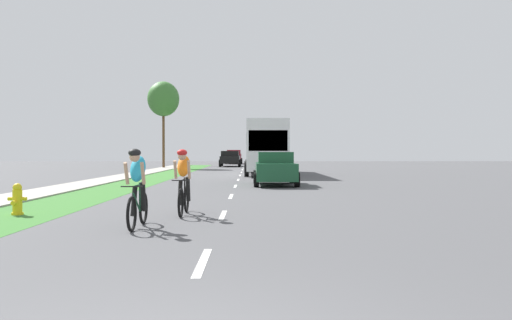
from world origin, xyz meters
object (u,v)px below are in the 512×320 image
Objects in this scene: sedan_dark_green at (275,168)px; pickup_black at (230,159)px; cyclist_trailing at (183,181)px; bus_white at (265,145)px; fire_hydrant_yellow at (17,200)px; cyclist_lead at (137,187)px; suv_maroon at (234,156)px; street_tree_far at (163,99)px.

pickup_black is at bearing 96.25° from sedan_dark_green.
pickup_black reaches higher than cyclist_trailing.
bus_white is 2.27× the size of pickup_black.
pickup_black reaches higher than fire_hydrant_yellow.
suv_maroon is at bearing 89.85° from cyclist_lead.
sedan_dark_green is 0.37× the size of bus_white.
bus_white reaches higher than suv_maroon.
sedan_dark_green is at bearing -85.54° from suv_maroon.
bus_white reaches higher than fire_hydrant_yellow.
bus_white is at bearing -80.16° from pickup_black.
street_tree_far is at bearing 125.34° from bus_white.
fire_hydrant_yellow is 0.16× the size of suv_maroon.
sedan_dark_green is at bearing -83.75° from pickup_black.
cyclist_trailing is at bearing 72.57° from cyclist_lead.
cyclist_lead is 0.34× the size of pickup_black.
street_tree_far reaches higher than suv_maroon.
street_tree_far is (-6.16, -4.91, 5.71)m from pickup_black.
cyclist_lead is 0.40× the size of sedan_dark_green.
bus_white is (6.64, 22.43, 1.61)m from fire_hydrant_yellow.
street_tree_far is at bearing 110.85° from sedan_dark_green.
cyclist_trailing reaches higher than fire_hydrant_yellow.
sedan_dark_green is at bearing 58.13° from fire_hydrant_yellow.
fire_hydrant_yellow is at bearing -106.48° from bus_white.
cyclist_lead reaches higher than sedan_dark_green.
cyclist_lead is 0.37× the size of suv_maroon.
cyclist_lead is 38.53m from street_tree_far.
cyclist_lead is 2.14m from cyclist_trailing.
pickup_black is at bearing 38.57° from street_tree_far.
cyclist_trailing is 11.26m from sedan_dark_green.
suv_maroon reaches higher than fire_hydrant_yellow.
cyclist_trailing is at bearing -104.14° from sedan_dark_green.
suv_maroon is at bearing 70.13° from street_tree_far.
cyclist_trailing is 0.34× the size of pickup_black.
cyclist_lead is 1.00× the size of cyclist_trailing.
sedan_dark_green is 29.75m from pickup_black.
pickup_black is (3.52, 40.44, 0.46)m from fire_hydrant_yellow.
bus_white is (3.28, 24.54, 1.17)m from cyclist_lead.
street_tree_far reaches higher than pickup_black.
pickup_black is at bearing 85.03° from fire_hydrant_yellow.
cyclist_trailing is 0.15× the size of bus_white.
street_tree_far is (-6.64, 35.58, 5.73)m from cyclist_trailing.
cyclist_lead is at bearing -107.43° from cyclist_trailing.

